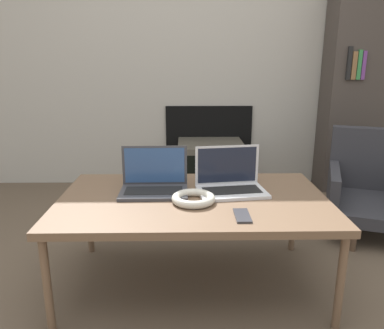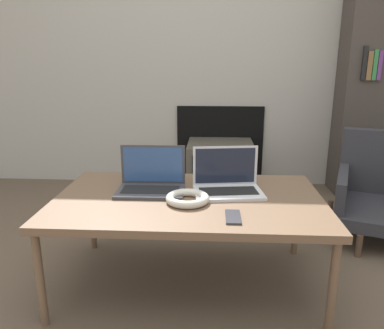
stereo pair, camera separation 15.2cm
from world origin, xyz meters
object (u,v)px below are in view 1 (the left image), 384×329
Objects in this scene: headphones at (193,198)px; laptop_left at (154,182)px; phone at (242,216)px; tv at (210,168)px; armchair at (370,184)px; laptop_right at (230,182)px.

laptop_left is at bearing 140.19° from headphones.
laptop_left is 2.34× the size of phone.
headphones is at bearing 140.48° from phone.
armchair is at bearing -33.80° from tv.
tv is (-0.01, 1.33, -0.31)m from laptop_right.
tv is (-0.03, 1.66, -0.26)m from phone.
tv is at bearing 166.08° from armchair.
laptop_right is 0.34m from phone.
tv is at bearing 82.64° from laptop_right.
tv is 0.69× the size of armchair.
tv is (0.18, 1.49, -0.28)m from headphones.
headphones reaches higher than phone.
tv is at bearing 90.87° from phone.
laptop_right reaches higher than armchair.
phone is 1.68m from tv.
phone is at bearing -95.21° from laptop_right.
laptop_right is 2.51× the size of phone.
laptop_right is 0.25m from headphones.
phone is at bearing -39.52° from headphones.
armchair is (1.44, 0.62, -0.23)m from laptop_left.
laptop_right is 1.24m from armchair.
phone reaches higher than tv.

